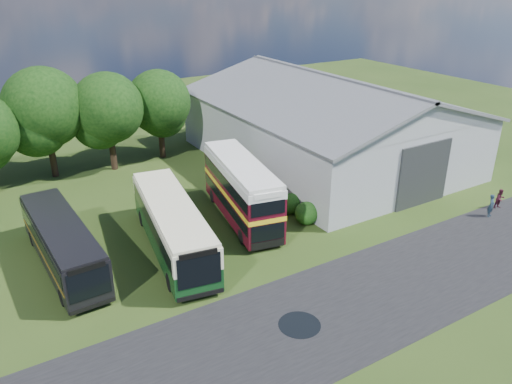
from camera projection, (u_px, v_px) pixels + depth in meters
ground at (290, 287)px, 28.65m from camera, size 120.00×120.00×0.00m
asphalt_road at (365, 298)px, 27.73m from camera, size 60.00×8.00×0.02m
puddle at (299, 325)px, 25.59m from camera, size 2.20×2.20×0.01m
storage_shed at (325, 117)px, 46.57m from camera, size 18.80×24.80×8.15m
tree_mid at (44, 108)px, 41.70m from camera, size 6.80×6.80×9.60m
tree_right_a at (107, 108)px, 43.50m from camera, size 6.26×6.26×8.83m
tree_right_b at (159, 102)px, 46.60m from camera, size 5.98×5.98×8.45m
shrub_front at (306, 223)px, 35.99m from camera, size 1.70×1.70×1.70m
shrub_mid at (290, 212)px, 37.55m from camera, size 1.60×1.60×1.60m
shrub_back at (276, 203)px, 39.12m from camera, size 1.80×1.80×1.80m
bus_green_single at (173, 226)px, 31.74m from camera, size 4.70×12.47×3.36m
bus_maroon_double at (241, 191)px, 35.75m from camera, size 4.52×10.66×4.45m
bus_dark_single at (63, 243)px, 30.02m from camera, size 2.99×11.13×3.05m
visitor_a at (491, 206)px, 36.59m from camera, size 0.75×0.63×1.74m
visitor_b at (500, 199)px, 37.93m from camera, size 0.85×0.73×1.54m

